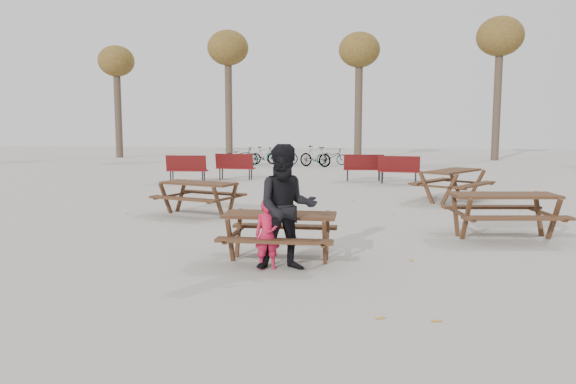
# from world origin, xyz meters

# --- Properties ---
(ground) EXTENTS (80.00, 80.00, 0.00)m
(ground) POSITION_xyz_m (0.00, 0.00, 0.00)
(ground) COLOR gray
(ground) RESTS_ON ground
(main_picnic_table) EXTENTS (1.80, 1.45, 0.78)m
(main_picnic_table) POSITION_xyz_m (0.00, 0.00, 0.59)
(main_picnic_table) COLOR #331E12
(main_picnic_table) RESTS_ON ground
(food_tray) EXTENTS (0.18, 0.11, 0.03)m
(food_tray) POSITION_xyz_m (-0.07, -0.10, 0.79)
(food_tray) COLOR white
(food_tray) RESTS_ON main_picnic_table
(bread_roll) EXTENTS (0.14, 0.06, 0.05)m
(bread_roll) POSITION_xyz_m (-0.07, -0.10, 0.83)
(bread_roll) COLOR tan
(bread_roll) RESTS_ON food_tray
(soda_bottle) EXTENTS (0.07, 0.07, 0.17)m
(soda_bottle) POSITION_xyz_m (0.10, -0.21, 0.85)
(soda_bottle) COLOR silver
(soda_bottle) RESTS_ON main_picnic_table
(child) EXTENTS (0.44, 0.34, 1.07)m
(child) POSITION_xyz_m (-0.11, -0.55, 0.54)
(child) COLOR #BF1739
(child) RESTS_ON ground
(adult) EXTENTS (1.05, 0.89, 1.92)m
(adult) POSITION_xyz_m (0.19, -0.56, 0.96)
(adult) COLOR black
(adult) RESTS_ON ground
(picnic_table_east) EXTENTS (2.20, 1.87, 0.86)m
(picnic_table_east) POSITION_xyz_m (4.05, 2.38, 0.43)
(picnic_table_east) COLOR #331E12
(picnic_table_east) RESTS_ON ground
(picnic_table_north) EXTENTS (2.23, 2.01, 0.79)m
(picnic_table_north) POSITION_xyz_m (-2.62, 4.25, 0.40)
(picnic_table_north) COLOR #331E12
(picnic_table_north) RESTS_ON ground
(picnic_table_far) EXTENTS (2.54, 2.64, 0.89)m
(picnic_table_far) POSITION_xyz_m (3.85, 7.51, 0.44)
(picnic_table_far) COLOR #331E12
(picnic_table_far) RESTS_ON ground
(park_bench_row) EXTENTS (9.37, 1.99, 1.03)m
(park_bench_row) POSITION_xyz_m (-1.20, 12.08, 0.52)
(park_bench_row) COLOR #5A1212
(park_bench_row) RESTS_ON ground
(bicycle_row) EXTENTS (6.48, 2.68, 1.06)m
(bicycle_row) POSITION_xyz_m (-2.78, 20.16, 0.48)
(bicycle_row) COLOR black
(bicycle_row) RESTS_ON ground
(tree_row) EXTENTS (32.17, 3.52, 8.26)m
(tree_row) POSITION_xyz_m (0.90, 25.15, 6.19)
(tree_row) COLOR #382B21
(tree_row) RESTS_ON ground
(fallen_leaves) EXTENTS (11.00, 11.00, 0.01)m
(fallen_leaves) POSITION_xyz_m (0.50, 2.50, 0.00)
(fallen_leaves) COLOR #B9792C
(fallen_leaves) RESTS_ON ground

